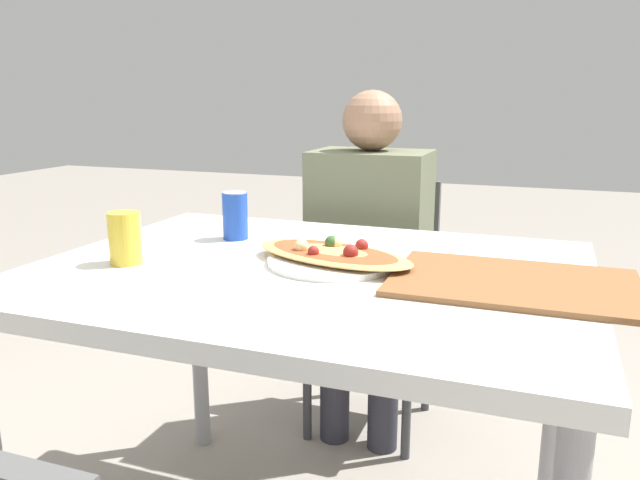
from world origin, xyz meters
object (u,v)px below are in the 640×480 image
Objects in this scene: pizza_main at (333,256)px; person_seated at (369,241)px; drink_glass at (125,238)px; soda_can at (235,216)px; chair_far_seated at (377,289)px; dining_table at (309,299)px.

person_seated is at bearing 98.53° from pizza_main.
person_seated is 9.89× the size of drink_glass.
pizza_main is 3.48× the size of soda_can.
pizza_main is at bearing 97.26° from chair_far_seated.
person_seated is (0.00, -0.11, 0.20)m from chair_far_seated.
drink_glass is at bearing -163.54° from dining_table.
dining_table is at bearing -33.77° from soda_can.
person_seated reaches higher than soda_can.
soda_can reaches higher than dining_table.
dining_table is 0.44m from drink_glass.
chair_far_seated is 0.82m from pizza_main.
dining_table is 0.68m from person_seated.
chair_far_seated is 1.03m from drink_glass.
drink_glass is at bearing -160.52° from pizza_main.
dining_table is 9.61× the size of soda_can.
person_seated reaches higher than drink_glass.
soda_can is (-0.23, -0.49, 0.16)m from person_seated.
dining_table is 0.36m from soda_can.
person_seated is 0.56m from soda_can.
chair_far_seated is at bearing -90.00° from person_seated.
pizza_main is at bearing 98.53° from person_seated.
drink_glass is at bearing -110.86° from soda_can.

